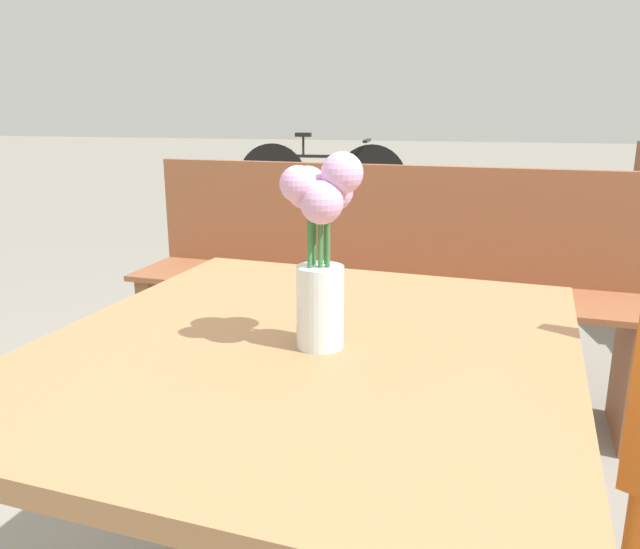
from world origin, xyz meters
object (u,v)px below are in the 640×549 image
(table_front, at_px, (308,399))
(bench_near, at_px, (379,273))
(flower_vase, at_px, (320,248))
(bicycle, at_px, (321,178))

(table_front, xyz_separation_m, bench_near, (-0.09, 1.30, -0.13))
(flower_vase, bearing_deg, bicycle, 104.36)
(bench_near, height_order, bicycle, bench_near)
(flower_vase, distance_m, bicycle, 5.48)
(bench_near, relative_size, bicycle, 1.06)
(table_front, bearing_deg, bicycle, 104.16)
(flower_vase, bearing_deg, bench_near, 95.14)
(table_front, xyz_separation_m, bicycle, (-1.33, 5.27, -0.24))
(bench_near, bearing_deg, bicycle, 107.27)
(flower_vase, distance_m, bench_near, 1.37)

